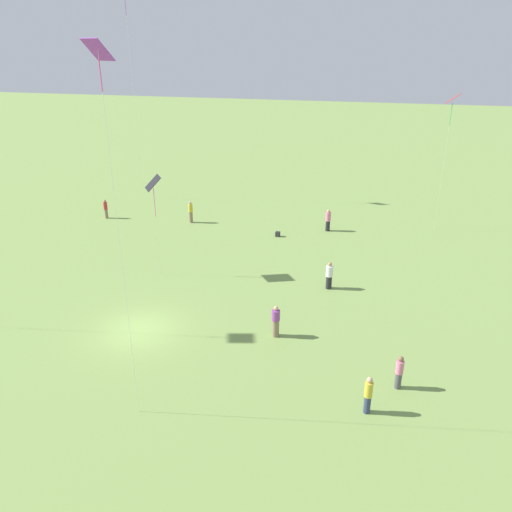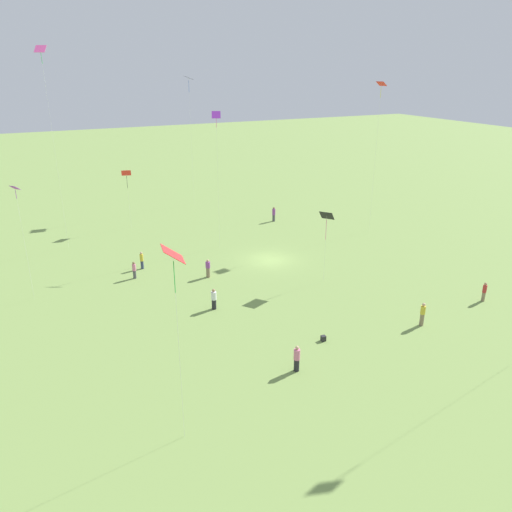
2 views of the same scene
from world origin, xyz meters
The scene contains 18 objects.
ground_plane centered at (0.00, 0.00, 0.00)m, with size 240.00×240.00×0.00m, color #7A994C.
person_0 centered at (-7.58, 8.90, 0.85)m, with size 0.56×0.56×1.73m.
person_1 centered at (-17.90, 7.33, 0.89)m, with size 0.47×0.47×1.79m.
person_2 centered at (3.24, 12.00, 0.86)m, with size 0.45×0.45×1.70m.
person_3 centered at (-16.81, -4.05, 0.92)m, with size 0.49×0.49×1.83m.
person_4 centered at (-15.88, -11.54, 0.84)m, with size 0.33×0.33×1.65m.
person_5 centered at (1.27, 13.18, 0.81)m, with size 0.41×0.41×1.61m.
person_6 centered at (11.52, -6.49, 0.90)m, with size 0.55×0.55×1.81m.
person_7 centered at (-1.38, 7.06, 0.85)m, with size 0.58×0.58×1.72m.
kite_0 centered at (0.58, 21.70, 8.80)m, with size 0.80×0.79×9.60m.
kite_1 centered at (3.33, -14.84, 15.47)m, with size 1.13×1.06×16.56m.
kite_2 centered at (-20.56, 15.62, 9.94)m, with size 1.30×1.13×10.56m.
kite_3 centered at (12.38, 17.66, 18.54)m, with size 1.13×1.23×19.89m.
kite_4 centered at (-6.68, -2.00, 5.93)m, with size 1.43×1.37×6.50m.
kite_5 centered at (5.73, 3.06, 12.97)m, with size 0.88×1.02×13.98m.
kite_7 centered at (24.14, -0.46, 16.12)m, with size 1.49×1.45×16.88m.
kite_8 centered at (16.81, 10.03, 6.37)m, with size 1.01×1.21×6.91m.
picnic_bag_0 centered at (-15.53, 3.77, 0.19)m, with size 0.32×0.34×0.39m.
Camera 2 is at (-41.06, 21.38, 18.15)m, focal length 35.00 mm.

